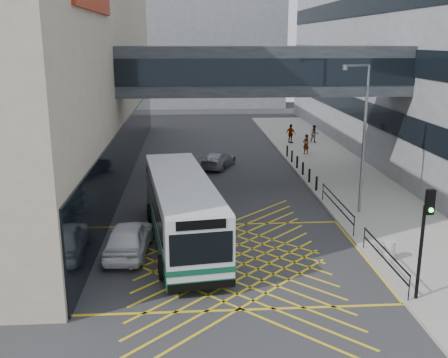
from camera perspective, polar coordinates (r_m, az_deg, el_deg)
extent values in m
plane|color=#333335|center=(23.32, 0.68, -8.72)|extent=(120.00, 120.00, 0.00)
cube|color=black|center=(38.25, -10.20, 3.58)|extent=(0.10, 41.50, 4.00)
cube|color=black|center=(47.62, 12.96, 8.06)|extent=(0.10, 43.50, 1.60)
cube|color=black|center=(47.34, 13.24, 12.87)|extent=(0.10, 43.50, 1.60)
cube|color=black|center=(47.40, 13.54, 17.70)|extent=(0.10, 43.50, 1.60)
cube|color=gray|center=(81.30, -4.23, 14.59)|extent=(28.00, 16.00, 18.00)
cube|color=#2E3338|center=(33.69, 4.26, 11.71)|extent=(20.00, 4.00, 3.00)
cube|color=black|center=(31.69, 4.78, 11.50)|extent=(19.50, 0.06, 1.60)
cube|color=black|center=(35.68, 3.80, 11.89)|extent=(19.50, 0.06, 1.60)
cube|color=#9B968D|center=(38.97, 12.20, 0.79)|extent=(6.00, 54.00, 0.16)
cube|color=gold|center=(23.32, 0.68, -8.71)|extent=(12.00, 9.00, 0.01)
cube|color=silver|center=(24.55, -4.61, -3.21)|extent=(4.06, 11.47, 2.76)
cube|color=#0E4A34|center=(24.95, -4.55, -5.84)|extent=(4.10, 11.52, 0.35)
cube|color=#0E4A34|center=(24.76, -4.58, -4.67)|extent=(4.12, 11.52, 0.22)
cube|color=black|center=(25.02, -4.80, -2.00)|extent=(3.92, 10.07, 1.07)
cube|color=black|center=(19.26, -2.50, -7.56)|extent=(2.34, 0.40, 1.23)
cube|color=black|center=(18.91, -2.52, -5.00)|extent=(1.83, 0.31, 0.36)
cube|color=silver|center=(24.16, -4.68, -0.08)|extent=(4.02, 11.37, 0.10)
cube|color=black|center=(19.85, -2.44, -11.53)|extent=(2.54, 0.45, 0.31)
cube|color=black|center=(30.24, -5.91, -2.18)|extent=(2.54, 0.45, 0.31)
cylinder|color=black|center=(21.46, -6.74, -9.52)|extent=(0.42, 1.05, 1.02)
cylinder|color=black|center=(21.79, 0.10, -9.01)|extent=(0.42, 1.05, 1.02)
cylinder|color=black|center=(27.92, -8.03, -3.71)|extent=(0.42, 1.05, 1.02)
cylinder|color=black|center=(28.17, -2.80, -3.40)|extent=(0.42, 1.05, 1.02)
imported|color=white|center=(24.00, -10.33, -6.29)|extent=(2.28, 4.96, 1.54)
imported|color=#232228|center=(37.66, -5.47, 1.56)|extent=(3.30, 4.86, 1.42)
imported|color=gray|center=(39.54, -0.65, 2.18)|extent=(3.24, 4.52, 1.30)
cylinder|color=black|center=(20.24, 20.59, -7.55)|extent=(0.15, 0.15, 3.56)
cube|color=black|center=(19.43, 21.50, -2.34)|extent=(0.32, 0.24, 0.89)
sphere|color=#19E533|center=(19.42, 21.61, -3.17)|extent=(0.20, 0.20, 0.17)
cylinder|color=slate|center=(28.92, 14.97, 3.99)|extent=(0.21, 0.21, 7.94)
cube|color=slate|center=(27.93, 14.31, 11.89)|extent=(1.48, 0.75, 0.10)
cylinder|color=slate|center=(27.40, 13.05, 11.75)|extent=(0.37, 0.37, 0.25)
cylinder|color=#ADA89E|center=(23.81, 17.55, -7.43)|extent=(0.49, 0.49, 0.84)
cube|color=black|center=(22.41, 17.12, -7.35)|extent=(0.05, 5.00, 0.05)
cube|color=black|center=(22.56, 17.05, -8.30)|extent=(0.05, 5.00, 0.05)
cube|color=black|center=(28.66, 12.23, -2.15)|extent=(0.05, 6.00, 0.05)
cube|color=black|center=(28.78, 12.19, -2.92)|extent=(0.05, 6.00, 0.05)
cylinder|color=black|center=(20.48, 19.51, -11.10)|extent=(0.04, 0.04, 1.00)
cylinder|color=black|center=(24.75, 15.01, -6.18)|extent=(0.04, 0.04, 1.00)
cylinder|color=black|center=(26.08, 13.97, -5.01)|extent=(0.04, 0.04, 1.00)
cylinder|color=black|center=(31.56, 10.71, -1.35)|extent=(0.04, 0.04, 1.00)
cylinder|color=black|center=(33.46, 10.03, -0.48)|extent=(0.14, 0.14, 0.90)
cylinder|color=black|center=(35.34, 9.27, 0.38)|extent=(0.14, 0.14, 0.90)
cylinder|color=black|center=(37.23, 8.59, 1.15)|extent=(0.14, 0.14, 0.90)
cylinder|color=black|center=(39.13, 7.97, 1.84)|extent=(0.14, 0.14, 0.90)
cylinder|color=black|center=(41.04, 7.41, 2.47)|extent=(0.14, 0.14, 0.90)
cylinder|color=black|center=(42.96, 6.89, 3.04)|extent=(0.14, 0.14, 0.90)
imported|color=gray|center=(44.06, 8.91, 3.76)|extent=(0.80, 0.73, 1.65)
imported|color=gray|center=(49.16, 9.82, 4.84)|extent=(0.83, 0.54, 1.61)
imported|color=gray|center=(48.63, 7.28, 4.91)|extent=(1.07, 1.07, 1.73)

